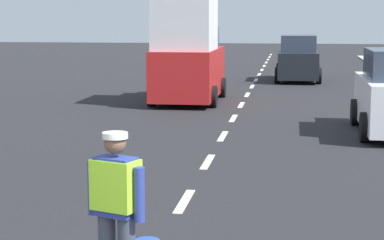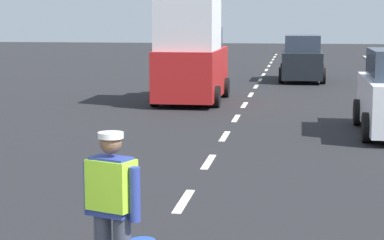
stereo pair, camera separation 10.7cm
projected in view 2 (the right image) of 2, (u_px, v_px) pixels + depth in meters
ground_plane at (251, 94)px, 25.88m from camera, size 96.00×96.00×0.00m
lane_center_line at (258, 83)px, 29.99m from camera, size 0.14×46.40×0.01m
road_worker at (114, 205)px, 7.18m from camera, size 0.76×0.42×1.67m
delivery_truck at (191, 53)px, 23.19m from camera, size 2.16×4.60×3.54m
car_outgoing_far at (302, 60)px, 30.95m from camera, size 1.93×4.19×1.99m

